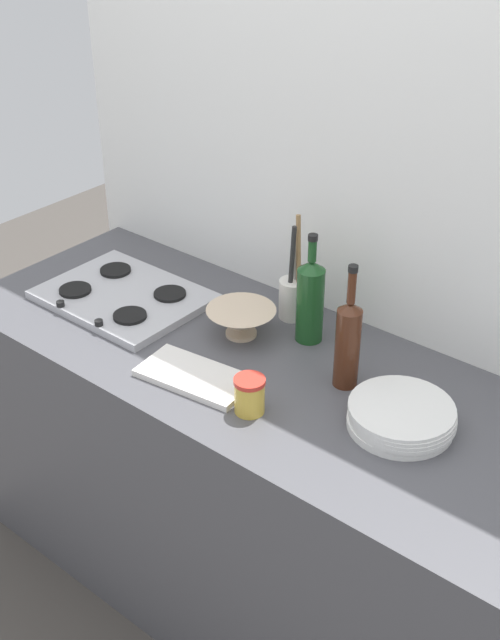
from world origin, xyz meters
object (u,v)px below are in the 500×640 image
(plate_stack, at_px, (402,417))
(wine_bottle_leftmost, at_px, (310,299))
(wine_bottle_mid_left, at_px, (348,342))
(condiment_jar_front, at_px, (250,395))
(stovetop_hob, at_px, (123,296))
(mixing_bowl, at_px, (241,321))
(utensil_crock, at_px, (293,294))
(cutting_board, at_px, (195,376))

(plate_stack, height_order, wine_bottle_leftmost, wine_bottle_leftmost)
(wine_bottle_mid_left, relative_size, condiment_jar_front, 3.56)
(stovetop_hob, relative_size, plate_stack, 1.83)
(stovetop_hob, xyz_separation_m, wine_bottle_leftmost, (0.56, 0.18, 0.11))
(plate_stack, height_order, condiment_jar_front, condiment_jar_front)
(plate_stack, relative_size, condiment_jar_front, 2.71)
(wine_bottle_leftmost, xyz_separation_m, mixing_bowl, (-0.16, -0.10, -0.08))
(plate_stack, relative_size, wine_bottle_mid_left, 0.76)
(mixing_bowl, bearing_deg, condiment_jar_front, -46.81)
(plate_stack, relative_size, utensil_crock, 0.83)
(utensil_crock, height_order, cutting_board, utensil_crock)
(plate_stack, xyz_separation_m, wine_bottle_leftmost, (-0.40, 0.18, 0.10))
(condiment_jar_front, xyz_separation_m, cutting_board, (-0.20, 0.01, -0.04))
(plate_stack, bearing_deg, mixing_bowl, 172.40)
(wine_bottle_mid_left, distance_m, condiment_jar_front, 0.28)
(condiment_jar_front, bearing_deg, stovetop_hob, 164.50)
(cutting_board, bearing_deg, condiment_jar_front, -4.07)
(stovetop_hob, xyz_separation_m, mixing_bowl, (0.40, 0.08, 0.03))
(mixing_bowl, distance_m, utensil_crock, 0.18)
(plate_stack, height_order, cutting_board, plate_stack)
(plate_stack, distance_m, cutting_board, 0.54)
(stovetop_hob, bearing_deg, wine_bottle_mid_left, 4.98)
(stovetop_hob, height_order, plate_stack, plate_stack)
(condiment_jar_front, bearing_deg, wine_bottle_leftmost, 102.74)
(plate_stack, xyz_separation_m, wine_bottle_mid_left, (-0.20, 0.06, 0.10))
(stovetop_hob, height_order, wine_bottle_mid_left, wine_bottle_mid_left)
(stovetop_hob, bearing_deg, wine_bottle_leftmost, 17.97)
(mixing_bowl, bearing_deg, cutting_board, -79.26)
(condiment_jar_front, bearing_deg, plate_stack, 29.73)
(wine_bottle_mid_left, bearing_deg, condiment_jar_front, -115.62)
(plate_stack, bearing_deg, wine_bottle_leftmost, 155.95)
(mixing_bowl, xyz_separation_m, condiment_jar_front, (0.24, -0.26, 0.00))
(wine_bottle_leftmost, bearing_deg, utensil_crock, 147.69)
(wine_bottle_leftmost, bearing_deg, wine_bottle_mid_left, -30.27)
(wine_bottle_mid_left, bearing_deg, wine_bottle_leftmost, 149.73)
(wine_bottle_mid_left, relative_size, cutting_board, 1.15)
(stovetop_hob, bearing_deg, utensil_crock, 28.77)
(stovetop_hob, relative_size, cutting_board, 1.61)
(stovetop_hob, height_order, condiment_jar_front, condiment_jar_front)
(wine_bottle_mid_left, bearing_deg, plate_stack, -17.26)
(wine_bottle_leftmost, height_order, mixing_bowl, wine_bottle_leftmost)
(plate_stack, bearing_deg, utensil_crock, 154.10)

